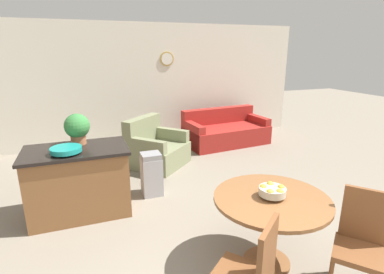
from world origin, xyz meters
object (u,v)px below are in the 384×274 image
dining_table (270,213)px  kitchen_island (79,181)px  fruit_bowl (272,191)px  potted_plant (77,128)px  couch (225,132)px  armchair (156,150)px  dining_chair_near_right (362,239)px  teal_bowl (66,150)px  dining_chair_near_left (251,272)px  trash_bin (152,174)px

dining_table → kitchen_island: kitchen_island is taller
dining_table → fruit_bowl: bearing=-81.3°
potted_plant → couch: bearing=31.7°
kitchen_island → armchair: kitchen_island is taller
fruit_bowl → potted_plant: 2.60m
dining_chair_near_right → teal_bowl: size_ratio=2.60×
dining_chair_near_right → fruit_bowl: 0.85m
dining_chair_near_left → couch: bearing=26.0°
potted_plant → fruit_bowl: bearing=-48.4°
dining_chair_near_right → potted_plant: bearing=2.8°
dining_table → kitchen_island: size_ratio=0.87×
potted_plant → trash_bin: (0.96, -0.00, -0.81)m
potted_plant → trash_bin: 1.26m
trash_bin → dining_chair_near_right: bearing=-62.1°
dining_chair_near_left → armchair: 3.68m
couch → armchair: 2.00m
dining_chair_near_right → kitchen_island: 3.26m
dining_chair_near_right → teal_bowl: teal_bowl is taller
kitchen_island → teal_bowl: bearing=-121.3°
armchair → fruit_bowl: bearing=-125.6°
dining_chair_near_right → teal_bowl: (-2.42, 2.13, 0.44)m
dining_chair_near_left → trash_bin: size_ratio=1.45×
kitchen_island → dining_chair_near_right: bearing=-44.6°
dining_chair_near_right → teal_bowl: bearing=9.0°
dining_table → trash_bin: size_ratio=1.71×
dining_table → kitchen_island: (-1.76, 1.73, -0.13)m
dining_chair_near_left → potted_plant: potted_plant is taller
dining_chair_near_right → kitchen_island: (-2.32, 2.29, -0.06)m
potted_plant → armchair: bearing=41.8°
dining_table → couch: size_ratio=0.57×
kitchen_island → armchair: 1.93m
dining_chair_near_left → fruit_bowl: size_ratio=3.70×
dining_chair_near_left → kitchen_island: dining_chair_near_left is taller
dining_table → kitchen_island: bearing=135.4°
fruit_bowl → couch: bearing=69.5°
dining_chair_near_right → trash_bin: dining_chair_near_right is taller
kitchen_island → armchair: (1.36, 1.37, -0.16)m
teal_bowl → armchair: 2.22m
fruit_bowl → armchair: size_ratio=0.20×
teal_bowl → trash_bin: bearing=17.9°
dining_chair_near_left → teal_bowl: bearing=81.6°
couch → armchair: armchair is taller
teal_bowl → armchair: teal_bowl is taller
fruit_bowl → armchair: bearing=97.3°
dining_table → armchair: 3.14m
potted_plant → armchair: 1.95m
trash_bin → armchair: size_ratio=0.50×
trash_bin → armchair: 1.23m
dining_chair_near_left → fruit_bowl: bearing=5.6°
potted_plant → couch: potted_plant is taller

